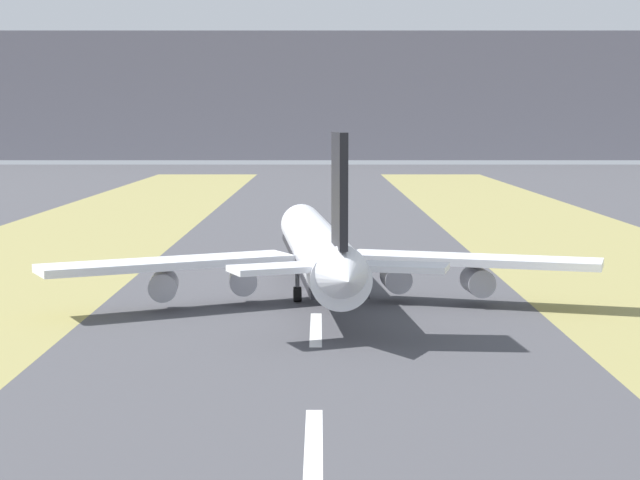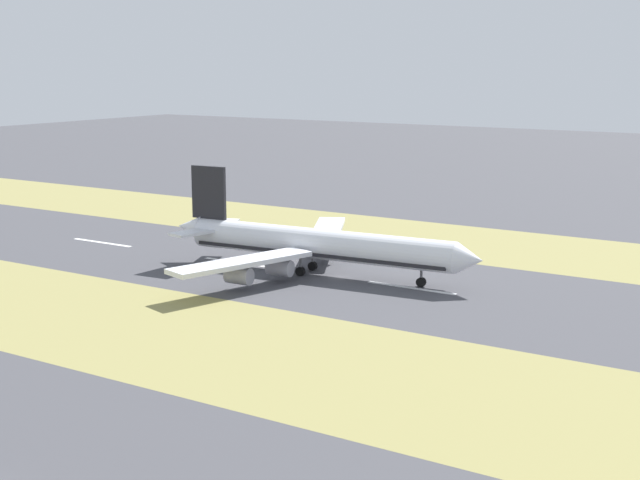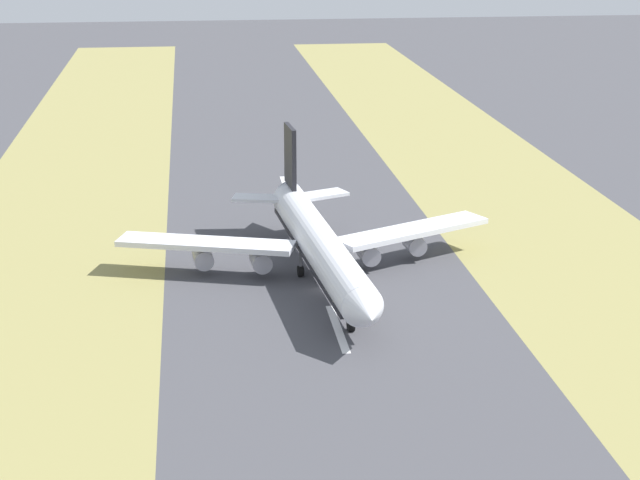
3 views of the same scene
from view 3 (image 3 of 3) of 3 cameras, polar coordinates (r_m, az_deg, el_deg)
The scene contains 7 objects.
ground_plane at distance 168.20m, azimuth 0.21°, elevation -2.72°, with size 800.00×800.00×0.00m, color #424247.
grass_median_west at distance 179.19m, azimuth 14.64°, elevation -2.01°, with size 40.00×600.00×0.01m, color olive.
grass_median_east at distance 168.90m, azimuth -15.14°, elevation -3.27°, with size 40.00×600.00×0.01m, color olive.
centreline_dash_near at distance 229.24m, azimuth -1.82°, elevation 2.85°, with size 1.20×18.00×0.01m, color silver.
centreline_dash_mid at distance 191.03m, azimuth -0.71°, elevation -0.19°, with size 1.20×18.00×0.01m, color silver.
centreline_dash_far at distance 153.73m, azimuth 0.95°, elevation -4.73°, with size 1.20×18.00×0.01m, color silver.
airplane_main_jet at distance 172.04m, azimuth -0.13°, elevation -0.12°, with size 63.90×67.22×20.20m.
Camera 3 is at (19.90, 156.41, 58.58)m, focal length 60.00 mm.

